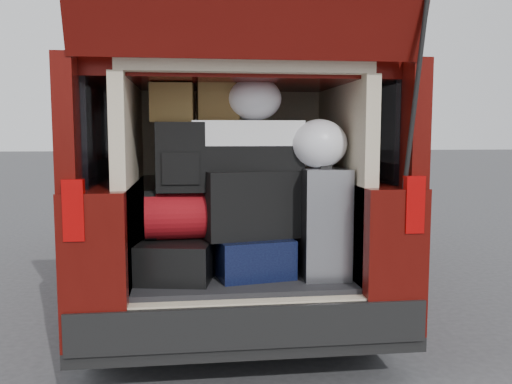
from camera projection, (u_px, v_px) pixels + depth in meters
ground at (244, 372)px, 3.16m from camera, size 80.00×80.00×0.00m
minivan at (223, 186)px, 4.89m from camera, size 1.90×5.35×2.77m
load_floor at (240, 311)px, 3.40m from camera, size 1.24×1.05×0.55m
black_hardshell at (179, 257)px, 3.20m from camera, size 0.50×0.62×0.22m
navy_hardshell at (249, 254)px, 3.27m from camera, size 0.52×0.59×0.23m
silver_roller at (322, 221)px, 3.22m from camera, size 0.28×0.43×0.64m
red_duffel at (182, 215)px, 3.17m from camera, size 0.44×0.30×0.28m
black_soft_case at (249, 203)px, 3.22m from camera, size 0.60×0.43×0.39m
backpack at (181, 157)px, 3.11m from camera, size 0.28×0.17×0.40m
twotone_duffel at (246, 145)px, 3.23m from camera, size 0.65×0.34×0.29m
grocery_sack_lower at (172, 103)px, 3.12m from camera, size 0.25×0.21×0.22m
grocery_sack_upper at (218, 101)px, 3.20m from camera, size 0.24×0.20×0.24m
plastic_bag_center at (254, 99)px, 3.17m from camera, size 0.37×0.35×0.25m
plastic_bag_right at (319, 144)px, 3.13m from camera, size 0.35×0.33×0.28m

